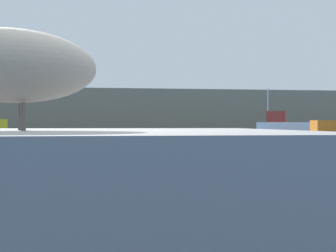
{
  "coord_description": "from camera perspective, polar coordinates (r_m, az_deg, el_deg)",
  "views": [
    {
      "loc": [
        -0.05,
        -2.76,
        0.91
      ],
      "look_at": [
        2.98,
        19.28,
        0.79
      ],
      "focal_mm": 45.22,
      "sensor_mm": 36.0,
      "label": 1
    }
  ],
  "objects": [
    {
      "name": "pier_dock",
      "position": [
        2.57,
        -20.16,
        -10.38
      ],
      "size": [
        3.27,
        2.23,
        0.88
      ],
      "primitive_type": "cube",
      "color": "gray",
      "rests_on": "ground"
    },
    {
      "name": "fishing_boat_white",
      "position": [
        46.86,
        15.05,
        0.22
      ],
      "size": [
        5.62,
        4.1,
        4.77
      ],
      "rotation": [
        0.0,
        0.0,
        2.65
      ],
      "color": "white",
      "rests_on": "ground"
    },
    {
      "name": "hillside_backdrop",
      "position": [
        81.7,
        -7.8,
        2.25
      ],
      "size": [
        140.0,
        10.3,
        7.33
      ],
      "primitive_type": "cube",
      "color": "#7F755B",
      "rests_on": "ground"
    },
    {
      "name": "pelican",
      "position": [
        2.55,
        -20.56,
        7.99
      ],
      "size": [
        1.32,
        0.69,
        0.93
      ],
      "rotation": [
        0.0,
        0.0,
        -2.87
      ],
      "color": "gray",
      "rests_on": "pier_dock"
    }
  ]
}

